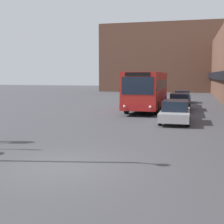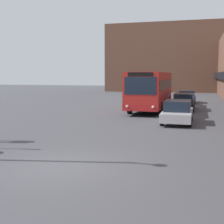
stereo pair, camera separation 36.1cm
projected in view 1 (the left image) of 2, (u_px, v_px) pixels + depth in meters
name	position (u px, v px, depth m)	size (l,w,h in m)	color
ground_plane	(63.00, 167.00, 10.64)	(160.00, 160.00, 0.00)	#47474C
building_backdrop_far	(170.00, 58.00, 59.74)	(26.00, 8.00, 12.67)	brown
city_bus	(147.00, 90.00, 27.90)	(2.72, 10.75, 3.35)	red
parked_car_front	(175.00, 111.00, 20.48)	(1.89, 4.64, 1.46)	#B7B7BC
parked_car_middle	(180.00, 102.00, 28.01)	(1.89, 4.78, 1.48)	black
parked_car_back	(182.00, 97.00, 35.34)	(1.87, 4.21, 1.36)	navy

